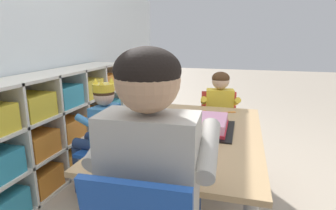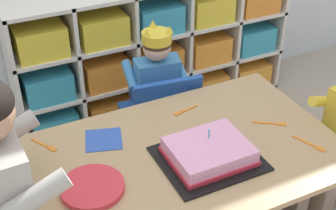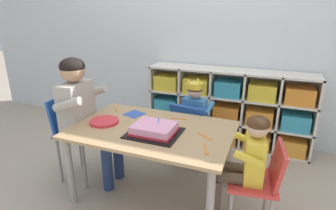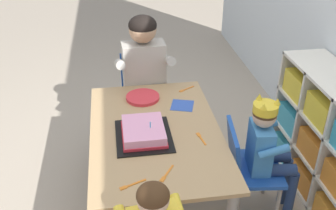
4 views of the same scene
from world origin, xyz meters
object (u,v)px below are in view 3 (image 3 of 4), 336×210
(classroom_chair_blue, at_px, (191,129))
(classroom_chair_adult_side, at_px, (74,129))
(activity_table, at_px, (152,137))
(child_with_crown, at_px, (196,111))
(classroom_chair_guest_side, at_px, (260,180))
(guest_at_table_side, at_px, (246,159))
(birthday_cake_on_tray, at_px, (154,130))
(fork_near_cake_tray, at_px, (205,137))
(fork_near_child_seat, at_px, (178,119))
(fork_scattered_mid_table, at_px, (116,108))
(adult_helper_seated, at_px, (83,108))
(paper_plate_stack, at_px, (104,121))
(fork_by_napkin, at_px, (206,150))

(classroom_chair_blue, xyz_separation_m, classroom_chair_adult_side, (-0.86, -0.53, 0.08))
(activity_table, xyz_separation_m, child_with_crown, (0.16, 0.63, 0.01))
(activity_table, bearing_deg, classroom_chair_guest_side, -6.59)
(child_with_crown, relative_size, guest_at_table_side, 1.01)
(activity_table, bearing_deg, classroom_chair_adult_side, -179.54)
(classroom_chair_guest_side, bearing_deg, classroom_chair_blue, -141.93)
(activity_table, distance_m, birthday_cake_on_tray, 0.13)
(classroom_chair_guest_side, distance_m, fork_near_cake_tray, 0.44)
(child_with_crown, height_order, fork_near_child_seat, child_with_crown)
(child_with_crown, relative_size, fork_scattered_mid_table, 6.93)
(classroom_chair_adult_side, xyz_separation_m, fork_scattered_mid_table, (0.25, 0.27, 0.13))
(child_with_crown, bearing_deg, classroom_chair_guest_side, 138.30)
(adult_helper_seated, height_order, fork_near_child_seat, adult_helper_seated)
(fork_near_cake_tray, bearing_deg, classroom_chair_adult_side, 34.46)
(fork_scattered_mid_table, bearing_deg, child_with_crown, -90.44)
(paper_plate_stack, height_order, fork_near_child_seat, paper_plate_stack)
(adult_helper_seated, xyz_separation_m, fork_near_cake_tray, (1.00, 0.01, -0.08))
(activity_table, distance_m, child_with_crown, 0.65)
(birthday_cake_on_tray, bearing_deg, guest_at_table_side, -2.68)
(adult_helper_seated, distance_m, fork_scattered_mid_table, 0.31)
(classroom_chair_adult_side, relative_size, fork_near_child_seat, 5.78)
(paper_plate_stack, bearing_deg, adult_helper_seated, 170.38)
(adult_helper_seated, xyz_separation_m, fork_near_child_seat, (0.72, 0.24, -0.08))
(activity_table, relative_size, classroom_chair_blue, 1.90)
(fork_near_child_seat, bearing_deg, birthday_cake_on_tray, -111.42)
(fork_scattered_mid_table, bearing_deg, birthday_cake_on_tray, -153.82)
(fork_by_napkin, bearing_deg, paper_plate_stack, 59.40)
(child_with_crown, xyz_separation_m, adult_helper_seated, (-0.76, -0.63, 0.14))
(classroom_chair_adult_side, distance_m, birthday_cake_on_tray, 0.79)
(fork_near_cake_tray, bearing_deg, adult_helper_seated, 34.25)
(fork_by_napkin, distance_m, fork_scattered_mid_table, 1.02)
(activity_table, height_order, classroom_chair_guest_side, classroom_chair_guest_side)
(paper_plate_stack, relative_size, fork_scattered_mid_table, 1.88)
(classroom_chair_blue, xyz_separation_m, child_with_crown, (0.01, 0.11, 0.14))
(activity_table, xyz_separation_m, adult_helper_seated, (-0.60, -0.00, 0.15))
(paper_plate_stack, xyz_separation_m, fork_by_napkin, (0.83, -0.13, -0.01))
(activity_table, distance_m, paper_plate_stack, 0.40)
(activity_table, distance_m, classroom_chair_guest_side, 0.79)
(guest_at_table_side, xyz_separation_m, birthday_cake_on_tray, (-0.63, 0.03, 0.08))
(classroom_chair_adult_side, height_order, fork_by_napkin, classroom_chair_adult_side)
(child_with_crown, relative_size, classroom_chair_adult_side, 1.14)
(paper_plate_stack, distance_m, fork_near_child_seat, 0.57)
(classroom_chair_blue, bearing_deg, classroom_chair_adult_side, 39.07)
(child_with_crown, height_order, fork_near_cake_tray, child_with_crown)
(activity_table, bearing_deg, birthday_cake_on_tray, -55.81)
(fork_by_napkin, bearing_deg, child_with_crown, -1.56)
(child_with_crown, xyz_separation_m, classroom_chair_adult_side, (-0.87, -0.64, -0.06))
(child_with_crown, relative_size, classroom_chair_guest_side, 1.31)
(classroom_chair_blue, bearing_deg, child_with_crown, -89.30)
(fork_scattered_mid_table, bearing_deg, guest_at_table_side, -138.38)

